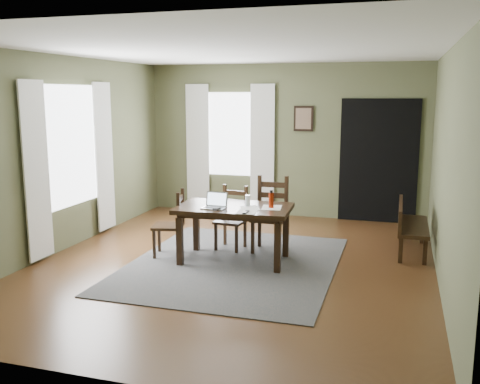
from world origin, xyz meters
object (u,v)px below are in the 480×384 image
(chair_end, at_px, (172,224))
(chair_back_left, at_px, (232,219))
(chair_back_right, at_px, (270,215))
(bench, at_px, (408,223))
(water_bottle, at_px, (271,200))
(dining_table, at_px, (234,213))
(laptop, at_px, (215,204))

(chair_end, relative_size, chair_back_left, 1.01)
(chair_back_left, xyz_separation_m, chair_back_right, (0.54, 0.05, 0.07))
(bench, bearing_deg, water_bottle, 121.59)
(dining_table, height_order, bench, dining_table)
(chair_back_left, relative_size, laptop, 2.91)
(laptop, bearing_deg, water_bottle, 20.44)
(laptop, relative_size, water_bottle, 1.34)
(chair_back_right, bearing_deg, laptop, -124.75)
(dining_table, distance_m, chair_back_right, 0.71)
(chair_end, height_order, laptop, laptop)
(chair_back_left, height_order, chair_back_right, chair_back_right)
(chair_end, relative_size, chair_back_right, 0.87)
(chair_back_right, bearing_deg, water_bottle, -75.22)
(bench, bearing_deg, dining_table, 116.62)
(chair_back_right, relative_size, bench, 0.84)
(water_bottle, bearing_deg, dining_table, -174.46)
(chair_end, relative_size, laptop, 2.95)
(chair_end, xyz_separation_m, chair_back_left, (0.67, 0.57, -0.01))
(chair_back_left, distance_m, bench, 2.45)
(water_bottle, bearing_deg, bench, 31.59)
(bench, bearing_deg, laptop, 117.78)
(chair_back_left, xyz_separation_m, bench, (2.39, 0.54, -0.02))
(bench, xyz_separation_m, water_bottle, (-1.70, -1.05, 0.43))
(chair_back_left, height_order, water_bottle, water_bottle)
(chair_back_left, bearing_deg, water_bottle, -30.64)
(chair_back_left, bearing_deg, laptop, -83.95)
(laptop, bearing_deg, bench, 31.18)
(dining_table, distance_m, chair_end, 0.90)
(chair_back_right, height_order, laptop, chair_back_right)
(chair_back_right, xyz_separation_m, bench, (1.85, 0.49, -0.09))
(dining_table, bearing_deg, laptop, -144.68)
(chair_end, bearing_deg, dining_table, 78.39)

